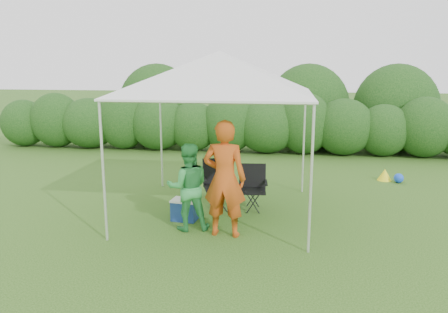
# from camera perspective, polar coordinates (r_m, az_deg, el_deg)

# --- Properties ---
(ground) EXTENTS (70.00, 70.00, 0.00)m
(ground) POSITION_cam_1_polar(r_m,az_deg,el_deg) (7.46, -1.13, -8.53)
(ground) COLOR #3D6821
(hedge) EXTENTS (16.01, 1.53, 1.80)m
(hedge) POSITION_cam_1_polar(r_m,az_deg,el_deg) (13.06, 3.59, 4.13)
(hedge) COLOR #234E19
(hedge) RESTS_ON ground
(canopy) EXTENTS (3.10, 3.10, 2.83)m
(canopy) POSITION_cam_1_polar(r_m,az_deg,el_deg) (7.48, -0.57, 10.82)
(canopy) COLOR silver
(canopy) RESTS_ON ground
(chair_right) EXTENTS (0.54, 0.50, 0.82)m
(chair_right) POSITION_cam_1_polar(r_m,az_deg,el_deg) (8.00, 3.82, -3.62)
(chair_right) COLOR black
(chair_right) RESTS_ON ground
(chair_left) EXTENTS (0.66, 0.63, 0.90)m
(chair_left) POSITION_cam_1_polar(r_m,az_deg,el_deg) (8.06, -0.86, -3.15)
(chair_left) COLOR black
(chair_left) RESTS_ON ground
(man) EXTENTS (0.69, 0.47, 1.81)m
(man) POSITION_cam_1_polar(r_m,az_deg,el_deg) (6.64, 0.07, -2.93)
(man) COLOR #C04B15
(man) RESTS_ON ground
(woman) EXTENTS (0.80, 0.70, 1.41)m
(woman) POSITION_cam_1_polar(r_m,az_deg,el_deg) (6.97, -4.71, -3.98)
(woman) COLOR green
(woman) RESTS_ON ground
(cooler) EXTENTS (0.47, 0.37, 0.36)m
(cooler) POSITION_cam_1_polar(r_m,az_deg,el_deg) (7.52, -5.16, -6.92)
(cooler) COLOR navy
(cooler) RESTS_ON ground
(bottle) EXTENTS (0.06, 0.06, 0.21)m
(bottle) POSITION_cam_1_polar(r_m,az_deg,el_deg) (7.38, -4.82, -4.94)
(bottle) COLOR #592D0C
(bottle) RESTS_ON cooler
(lawn_toy) EXTENTS (0.53, 0.45, 0.27)m
(lawn_toy) POSITION_cam_1_polar(r_m,az_deg,el_deg) (10.61, 20.66, -2.34)
(lawn_toy) COLOR yellow
(lawn_toy) RESTS_ON ground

